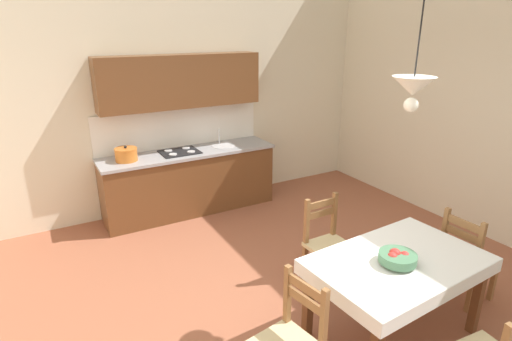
# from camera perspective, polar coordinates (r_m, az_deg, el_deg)

# --- Properties ---
(ground_plane) EXTENTS (6.37, 6.36, 0.10)m
(ground_plane) POSITION_cam_1_polar(r_m,az_deg,el_deg) (4.25, 5.87, -18.54)
(ground_plane) COLOR #99563D
(wall_back) EXTENTS (6.37, 0.12, 4.15)m
(wall_back) POSITION_cam_1_polar(r_m,az_deg,el_deg) (6.00, -10.21, 14.54)
(wall_back) COLOR beige
(wall_back) RESTS_ON ground_plane
(kitchen_cabinetry) EXTENTS (2.45, 0.63, 2.20)m
(kitchen_cabinetry) POSITION_cam_1_polar(r_m,az_deg,el_deg) (5.87, -9.56, 2.34)
(kitchen_cabinetry) COLOR brown
(kitchen_cabinetry) RESTS_ON ground_plane
(dining_table) EXTENTS (1.51, 1.01, 0.75)m
(dining_table) POSITION_cam_1_polar(r_m,az_deg,el_deg) (3.70, 19.00, -13.15)
(dining_table) COLOR brown
(dining_table) RESTS_ON ground_plane
(dining_chair_window_side) EXTENTS (0.43, 0.43, 0.93)m
(dining_chair_window_side) POSITION_cam_1_polar(r_m,az_deg,el_deg) (4.53, 27.11, -10.75)
(dining_chair_window_side) COLOR #D1BC89
(dining_chair_window_side) RESTS_ON ground_plane
(dining_chair_kitchen_side) EXTENTS (0.43, 0.43, 0.93)m
(dining_chair_kitchen_side) POSITION_cam_1_polar(r_m,az_deg,el_deg) (4.34, 9.95, -10.08)
(dining_chair_kitchen_side) COLOR #D1BC89
(dining_chair_kitchen_side) RESTS_ON ground_plane
(fruit_bowl) EXTENTS (0.30, 0.30, 0.12)m
(fruit_bowl) POSITION_cam_1_polar(r_m,az_deg,el_deg) (3.53, 18.99, -11.35)
(fruit_bowl) COLOR #4C7F5B
(fruit_bowl) RESTS_ON dining_table
(pendant_lamp) EXTENTS (0.32, 0.32, 0.80)m
(pendant_lamp) POSITION_cam_1_polar(r_m,az_deg,el_deg) (3.31, 20.95, 10.69)
(pendant_lamp) COLOR black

